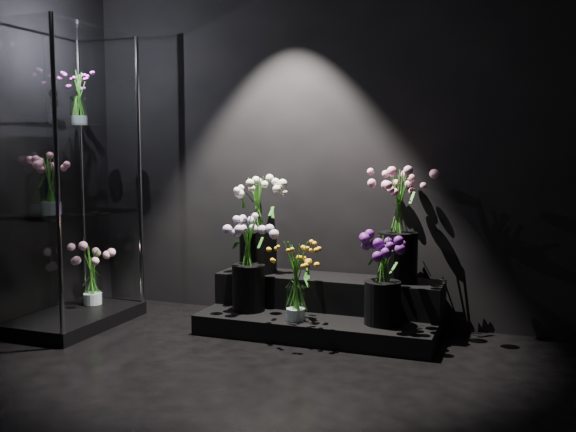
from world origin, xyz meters
The scene contains 12 objects.
floor centered at (0.00, 0.00, 0.00)m, with size 4.00×4.00×0.00m, color black.
wall_back centered at (0.00, 2.00, 1.40)m, with size 4.00×4.00×0.00m, color black.
display_riser centered at (0.00, 1.68, 0.15)m, with size 1.61×0.72×0.36m.
display_case centered at (-1.70, 1.15, 1.04)m, with size 0.57×0.95×2.08m.
bouquet_orange_bells centered at (-0.10, 1.37, 0.41)m, with size 0.32×0.32×0.53m.
bouquet_lilac centered at (-0.50, 1.51, 0.53)m, with size 0.42×0.42×0.67m.
bouquet_purple centered at (0.45, 1.48, 0.46)m, with size 0.43×0.43×0.58m.
bouquet_cream_roses centered at (-0.54, 1.76, 0.76)m, with size 0.42×0.42×0.72m.
bouquet_pink_roses centered at (0.49, 1.80, 0.79)m, with size 0.38×0.38×0.77m.
bouquet_case_pink centered at (-1.74, 1.00, 1.02)m, with size 0.30×0.30×0.39m.
bouquet_case_magenta centered at (-1.72, 1.30, 1.62)m, with size 0.26×0.26×0.38m.
bouquet_case_base_pink centered at (-1.73, 1.40, 0.34)m, with size 0.39×0.39×0.46m.
Camera 1 is at (1.29, -2.52, 1.26)m, focal length 40.00 mm.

